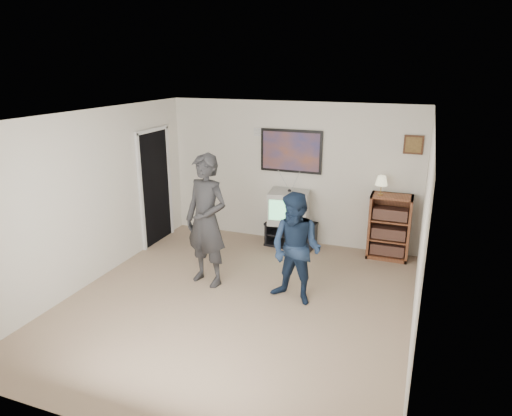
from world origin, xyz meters
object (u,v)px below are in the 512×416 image
Objects in this scene: media_stand at (291,234)px; crt_television at (289,207)px; person_short at (296,249)px; bookshelf at (389,227)px; person_tall at (206,221)px.

media_stand is 1.32× the size of crt_television.
crt_television is 0.44× the size of person_short.
bookshelf is (1.66, 0.05, 0.33)m from media_stand.
person_tall reaches higher than bookshelf.
bookshelf is 3.06m from person_tall.
person_short is at bearing -78.24° from crt_television.
person_tall is 1.27× the size of person_short.
media_stand is 0.46× the size of person_tall.
media_stand is at bearing 82.02° from person_tall.
crt_television is 0.62× the size of bookshelf.
person_short reaches higher than crt_television.
media_stand is 0.50m from crt_television.
crt_television is (-0.05, 0.00, 0.50)m from media_stand.
person_short reaches higher than media_stand.
person_short is at bearing -118.19° from bookshelf.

